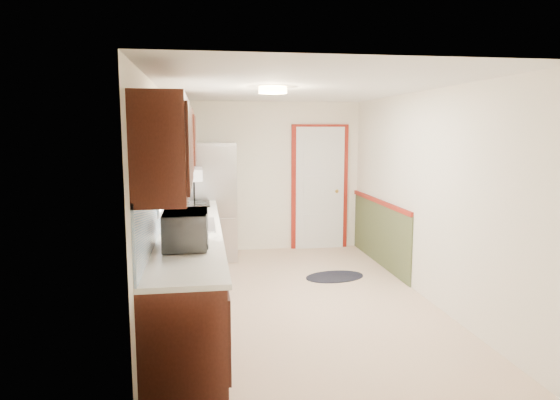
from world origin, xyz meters
name	(u,v)px	position (x,y,z in m)	size (l,w,h in m)	color
room_shell	(297,197)	(0.00, 0.00, 1.20)	(3.20, 5.20, 2.52)	beige
kitchen_run	(186,240)	(-1.24, -0.29, 0.81)	(0.63, 4.00, 2.20)	black
back_wall_trim	(332,197)	(0.99, 2.21, 0.89)	(1.12, 2.30, 2.08)	maroon
ceiling_fixture	(273,90)	(-0.30, -0.20, 2.36)	(0.30, 0.30, 0.06)	#FFD88C
microwave	(186,226)	(-1.20, -1.18, 1.13)	(0.56, 0.31, 0.38)	white
refrigerator	(211,201)	(-0.93, 2.05, 0.88)	(0.74, 0.74, 1.77)	#B7B7BC
rug	(335,277)	(0.67, 0.78, 0.01)	(0.81, 0.52, 0.01)	black
cooktop	(193,204)	(-1.19, 1.36, 0.95)	(0.46, 0.55, 0.02)	black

